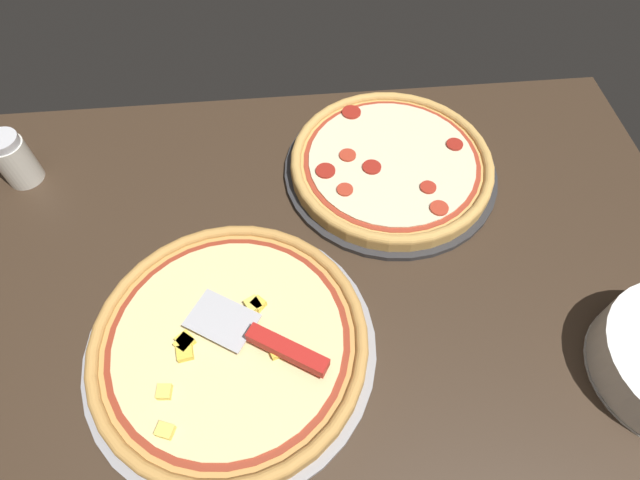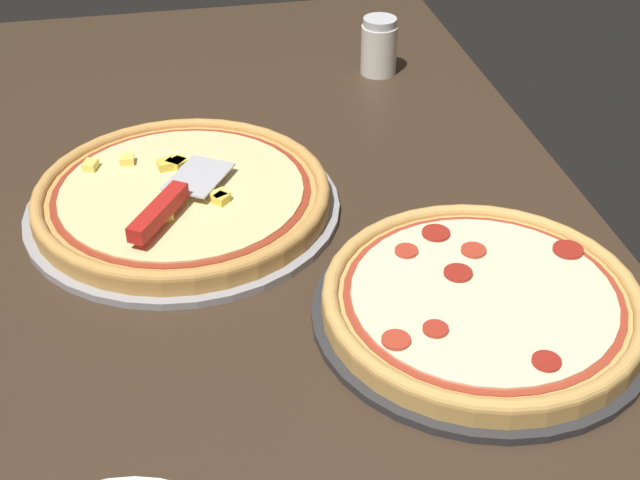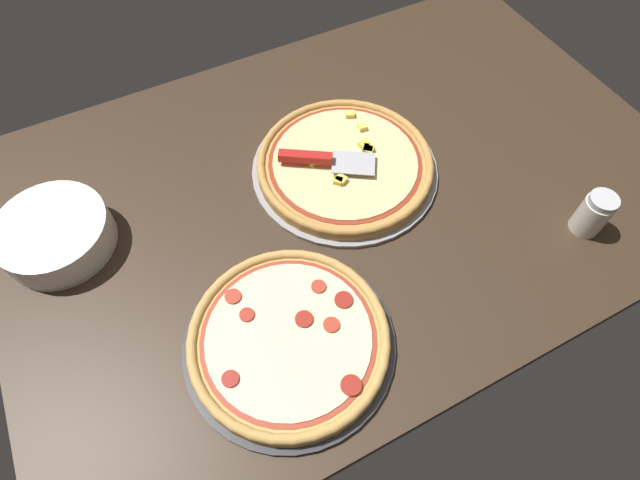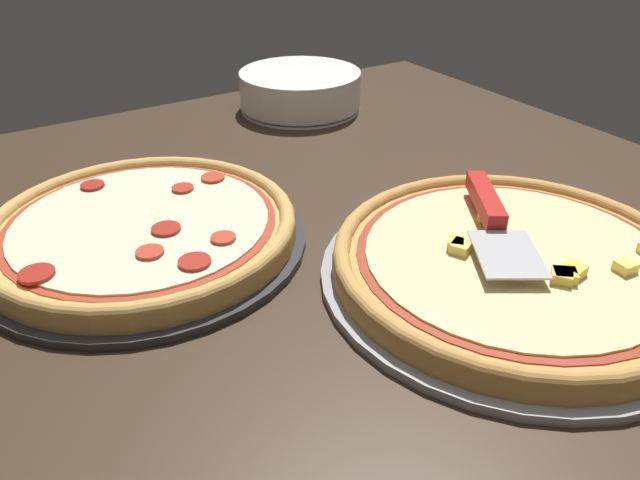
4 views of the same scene
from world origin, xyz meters
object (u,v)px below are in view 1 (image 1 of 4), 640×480
pizza_front (229,341)px  serving_spatula (273,343)px  pizza_back (391,163)px  parmesan_shaker (14,159)px

pizza_front → serving_spatula: size_ratio=1.96×
pizza_front → pizza_back: bearing=47.6°
pizza_back → parmesan_shaker: bearing=175.7°
pizza_front → pizza_back: 42.85cm
pizza_back → serving_spatula: size_ratio=1.80×
serving_spatula → parmesan_shaker: bearing=138.5°
pizza_back → parmesan_shaker: 66.58cm
pizza_front → pizza_back: pizza_front is taller
pizza_back → parmesan_shaker: size_ratio=3.68×
pizza_front → serving_spatula: (6.28, -2.01, 2.81)cm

